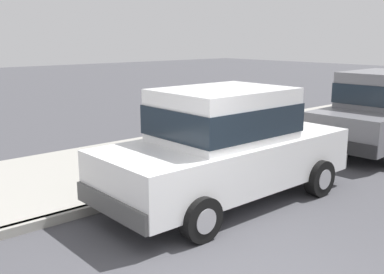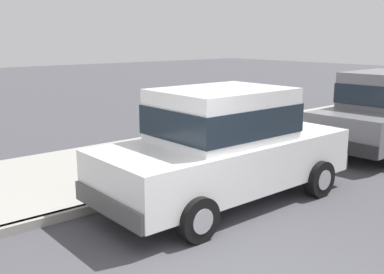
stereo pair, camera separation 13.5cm
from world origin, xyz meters
name	(u,v)px [view 1 (the left image)]	position (x,y,z in m)	size (l,w,h in m)	color
curb	(95,208)	(-3.20, 0.00, 0.07)	(0.16, 64.00, 0.14)	gray
sidewalk	(48,181)	(-5.00, 0.00, 0.07)	(3.60, 64.00, 0.14)	#99968E
car_white_sedan	(225,144)	(-2.22, 1.92, 0.98)	(2.05, 4.60, 1.92)	white
dog_brown	(153,139)	(-5.32, 2.70, 0.43)	(0.44, 0.68, 0.49)	brown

